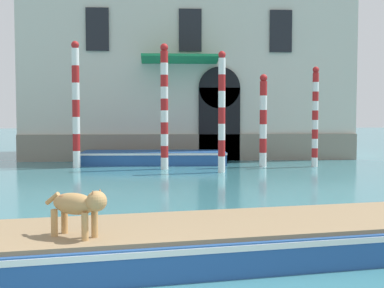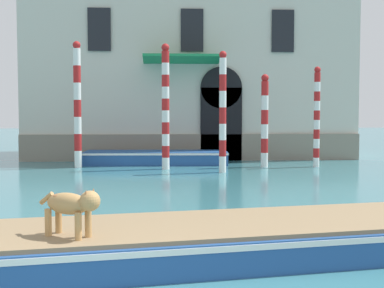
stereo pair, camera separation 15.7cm
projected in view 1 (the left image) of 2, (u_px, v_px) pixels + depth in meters
The scene contains 8 objects.
boat_foreground at pixel (208, 239), 7.86m from camera, with size 9.11×3.64×0.52m.
dog_on_deck at pixel (78, 205), 6.93m from camera, with size 0.87×0.62×0.65m.
boat_moored_near_palazzo at pixel (154, 157), 21.43m from camera, with size 5.79×1.89×0.52m.
mooring_pole_0 at pixel (315, 116), 20.36m from camera, with size 0.24×0.24×3.82m.
mooring_pole_1 at pixel (76, 104), 20.00m from camera, with size 0.29×0.29×4.74m.
mooring_pole_2 at pixel (164, 106), 19.52m from camera, with size 0.29×0.29×4.59m.
mooring_pole_3 at pixel (222, 112), 18.49m from camera, with size 0.26×0.26×4.21m.
mooring_pole_4 at pixel (263, 120), 20.34m from camera, with size 0.28×0.28×3.53m.
Camera 1 is at (0.39, -3.91, 2.18)m, focal length 50.00 mm.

